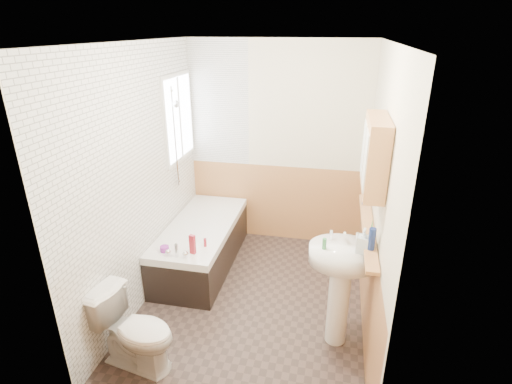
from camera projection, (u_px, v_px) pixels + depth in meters
floor at (253, 300)px, 4.12m from camera, size 2.80×2.80×0.00m
ceiling at (252, 42)px, 3.16m from camera, size 2.80×2.80×0.00m
wall_back at (277, 146)px, 4.91m from camera, size 2.20×0.02×2.50m
wall_front at (202, 275)px, 2.36m from camera, size 2.20×0.02×2.50m
wall_left at (140, 179)px, 3.84m from camera, size 0.02×2.80×2.50m
wall_right at (379, 198)px, 3.43m from camera, size 0.02×2.80×2.50m
wainscot_right at (367, 271)px, 3.72m from camera, size 0.01×2.80×1.00m
wainscot_front at (209, 368)px, 2.67m from camera, size 2.20×0.01×1.00m
wainscot_back at (275, 202)px, 5.18m from camera, size 2.20×0.01×1.00m
tile_cladding_left at (142, 179)px, 3.84m from camera, size 0.01×2.80×2.50m
tile_return_back at (218, 103)px, 4.83m from camera, size 0.75×0.01×1.50m
window at (179, 118)px, 4.54m from camera, size 0.03×0.79×0.99m
bathtub at (202, 243)px, 4.65m from camera, size 0.70×1.62×0.66m
shower_riser at (175, 129)px, 4.39m from camera, size 0.10×0.08×1.13m
toilet at (135, 331)px, 3.23m from camera, size 0.75×0.51×0.67m
sink at (341, 275)px, 3.34m from camera, size 0.56×0.45×1.08m
pine_shelf at (368, 228)px, 3.45m from camera, size 0.10×1.42×0.03m
medicine_cabinet at (375, 155)px, 3.06m from camera, size 0.16×0.64×0.58m
foam_can at (372, 239)px, 3.06m from camera, size 0.07×0.07×0.18m
green_bottle at (371, 231)px, 3.14m from camera, size 0.04×0.04×0.21m
black_jar at (366, 202)px, 3.86m from camera, size 0.09×0.09×0.05m
soap_bottle at (363, 247)px, 3.15m from camera, size 0.14×0.23×0.10m
clear_bottle at (324, 244)px, 3.19m from camera, size 0.04×0.04×0.09m
blue_gel at (192, 244)px, 3.93m from camera, size 0.06×0.05×0.20m
cream_jar at (165, 249)px, 4.00m from camera, size 0.10×0.10×0.06m
orange_bottle at (205, 243)px, 4.08m from camera, size 0.03×0.03×0.09m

